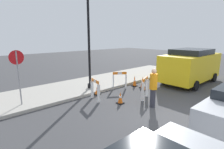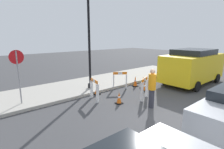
# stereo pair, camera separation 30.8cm
# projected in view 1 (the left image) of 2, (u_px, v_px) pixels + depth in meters

# --- Properties ---
(ground_plane) EXTENTS (60.00, 60.00, 0.00)m
(ground_plane) POSITION_uv_depth(u_px,v_px,m) (179.00, 120.00, 6.56)
(ground_plane) COLOR #424244
(sidewalk_slab) EXTENTS (18.00, 3.31, 0.14)m
(sidewalk_slab) POSITION_uv_depth(u_px,v_px,m) (86.00, 85.00, 10.98)
(sidewalk_slab) COLOR #ADA89E
(sidewalk_slab) RESTS_ON ground_plane
(streetlamp_post) EXTENTS (0.44, 0.44, 5.51)m
(streetlamp_post) POSITION_uv_depth(u_px,v_px,m) (88.00, 25.00, 9.40)
(streetlamp_post) COLOR black
(streetlamp_post) RESTS_ON sidewalk_slab
(stop_sign) EXTENTS (0.60, 0.06, 2.37)m
(stop_sign) POSITION_uv_depth(u_px,v_px,m) (18.00, 69.00, 7.34)
(stop_sign) COLOR gray
(stop_sign) RESTS_ON sidewalk_slab
(barricade_0) EXTENTS (0.75, 0.57, 1.03)m
(barricade_0) POSITION_uv_depth(u_px,v_px,m) (120.00, 80.00, 10.34)
(barricade_0) COLOR white
(barricade_0) RESTS_ON ground_plane
(barricade_1) EXTENTS (0.31, 0.83, 1.05)m
(barricade_1) POSITION_uv_depth(u_px,v_px,m) (95.00, 89.00, 8.44)
(barricade_1) COLOR white
(barricade_1) RESTS_ON ground_plane
(barricade_2) EXTENTS (0.77, 0.39, 1.09)m
(barricade_2) POSITION_uv_depth(u_px,v_px,m) (145.00, 88.00, 8.65)
(barricade_2) COLOR white
(barricade_2) RESTS_ON ground_plane
(traffic_cone_0) EXTENTS (0.30, 0.30, 0.67)m
(traffic_cone_0) POSITION_uv_depth(u_px,v_px,m) (135.00, 81.00, 10.93)
(traffic_cone_0) COLOR black
(traffic_cone_0) RESTS_ON ground_plane
(traffic_cone_1) EXTENTS (0.30, 0.30, 0.56)m
(traffic_cone_1) POSITION_uv_depth(u_px,v_px,m) (120.00, 98.00, 8.10)
(traffic_cone_1) COLOR black
(traffic_cone_1) RESTS_ON ground_plane
(traffic_cone_2) EXTENTS (0.30, 0.30, 0.71)m
(traffic_cone_2) POSITION_uv_depth(u_px,v_px,m) (143.00, 83.00, 10.51)
(traffic_cone_2) COLOR black
(traffic_cone_2) RESTS_ON ground_plane
(traffic_cone_3) EXTENTS (0.30, 0.30, 0.49)m
(traffic_cone_3) POSITION_uv_depth(u_px,v_px,m) (144.00, 86.00, 10.11)
(traffic_cone_3) COLOR black
(traffic_cone_3) RESTS_ON ground_plane
(traffic_cone_4) EXTENTS (0.30, 0.30, 0.46)m
(traffic_cone_4) POSITION_uv_depth(u_px,v_px,m) (97.00, 91.00, 9.35)
(traffic_cone_4) COLOR black
(traffic_cone_4) RESTS_ON ground_plane
(person_worker) EXTENTS (0.35, 0.35, 1.73)m
(person_worker) POSITION_uv_depth(u_px,v_px,m) (153.00, 87.00, 7.56)
(person_worker) COLOR #33333D
(person_worker) RESTS_ON ground_plane
(work_van) EXTENTS (4.87, 2.26, 2.27)m
(work_van) POSITION_uv_depth(u_px,v_px,m) (191.00, 65.00, 11.54)
(work_van) COLOR yellow
(work_van) RESTS_ON ground_plane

